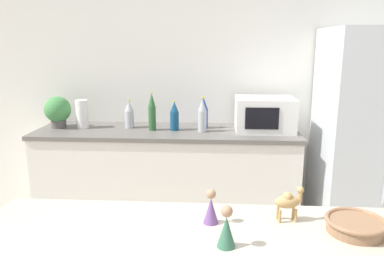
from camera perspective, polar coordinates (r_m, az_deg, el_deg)
name	(u,v)px	position (r m, az deg, el deg)	size (l,w,h in m)	color
wall_back	(205,83)	(3.43, 2.06, 6.91)	(8.00, 0.06, 2.55)	white
back_counter	(167,180)	(3.32, -3.78, -7.89)	(2.22, 0.63, 0.91)	silver
refrigerator	(374,139)	(3.35, 26.03, -1.53)	(0.85, 0.75, 1.75)	silver
potted_plant	(58,111)	(3.44, -19.78, 2.49)	(0.23, 0.23, 0.27)	#595451
paper_towel_roll	(82,114)	(3.37, -16.39, 2.06)	(0.10, 0.10, 0.24)	white
microwave	(265,114)	(3.18, 11.00, 2.07)	(0.48, 0.37, 0.28)	white
back_bottle_0	(174,116)	(3.15, -2.70, 1.81)	(0.07, 0.07, 0.25)	navy
back_bottle_1	(152,112)	(3.16, -6.11, 2.43)	(0.06, 0.06, 0.32)	#2D6033
back_bottle_2	(202,116)	(3.09, 1.57, 1.91)	(0.07, 0.07, 0.29)	#B2B7BC
back_bottle_3	(204,113)	(3.22, 1.79, 2.25)	(0.07, 0.07, 0.27)	navy
back_bottle_4	(129,115)	(3.28, -9.54, 2.00)	(0.08, 0.08, 0.24)	#B2B7BC
fruit_bowl	(356,225)	(1.44, 23.66, -13.37)	(0.21, 0.21, 0.05)	#8C6647
camel_figurine	(289,201)	(1.43, 14.51, -10.74)	(0.11, 0.06, 0.13)	tan
wise_man_figurine_blue	(226,229)	(1.24, 5.27, -15.09)	(0.06, 0.06, 0.14)	#33664C
wise_man_figurine_crimson	(211,209)	(1.38, 2.90, -12.16)	(0.06, 0.06, 0.13)	#6B4784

